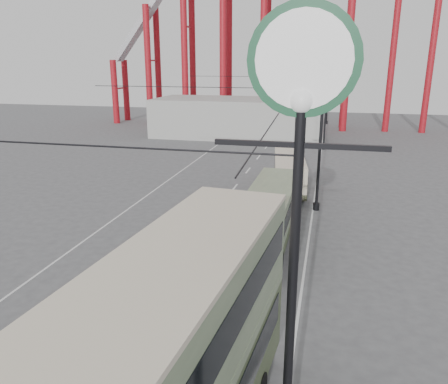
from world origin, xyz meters
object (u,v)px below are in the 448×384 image
(double_decker_bus, at_px, (172,370))
(lamp_post_near, at_px, (298,168))
(single_decker_cream, at_px, (289,171))
(single_decker_green, at_px, (269,212))
(pedestrian, at_px, (209,248))

(double_decker_bus, bearing_deg, lamp_post_near, 15.89)
(single_decker_cream, bearing_deg, double_decker_bus, -97.74)
(lamp_post_near, xyz_separation_m, double_decker_bus, (-2.50, -0.48, -4.58))
(lamp_post_near, height_order, single_decker_cream, lamp_post_near)
(single_decker_green, height_order, pedestrian, single_decker_green)
(single_decker_green, bearing_deg, double_decker_bus, -89.54)
(lamp_post_near, height_order, pedestrian, lamp_post_near)
(lamp_post_near, relative_size, pedestrian, 5.36)
(lamp_post_near, relative_size, double_decker_bus, 0.97)
(single_decker_green, bearing_deg, single_decker_cream, 90.20)
(single_decker_cream, xyz_separation_m, pedestrian, (-2.48, -14.51, -0.54))
(single_decker_cream, relative_size, pedestrian, 4.49)
(single_decker_green, distance_m, single_decker_cream, 10.47)
(lamp_post_near, xyz_separation_m, single_decker_cream, (-2.33, 25.45, -6.31))
(double_decker_bus, relative_size, single_decker_green, 1.06)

